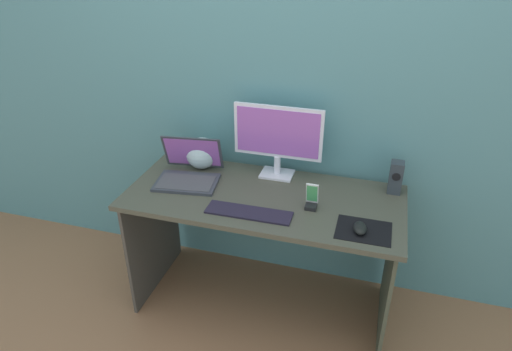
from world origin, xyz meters
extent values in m
plane|color=#906243|center=(0.00, 0.00, 0.00)|extent=(8.00, 8.00, 0.00)
cube|color=teal|center=(0.00, 0.37, 1.25)|extent=(6.00, 0.04, 2.50)
cube|color=#47473A|center=(0.00, 0.00, 0.72)|extent=(1.44, 0.64, 0.03)
cube|color=#46413C|center=(-0.68, 0.00, 0.35)|extent=(0.02, 0.60, 0.71)
cube|color=#444A39|center=(0.68, 0.00, 0.35)|extent=(0.02, 0.60, 0.71)
cube|color=white|center=(0.01, 0.24, 0.74)|extent=(0.18, 0.14, 0.01)
cylinder|color=white|center=(0.01, 0.24, 0.80)|extent=(0.04, 0.04, 0.10)
cube|color=white|center=(0.01, 0.24, 1.00)|extent=(0.49, 0.02, 0.29)
cube|color=#A559BF|center=(0.01, 0.23, 1.00)|extent=(0.45, 0.00, 0.26)
cube|color=#2F383F|center=(0.65, 0.23, 0.82)|extent=(0.07, 0.07, 0.17)
cylinder|color=black|center=(0.65, 0.19, 0.84)|extent=(0.04, 0.00, 0.04)
cube|color=#363A43|center=(-0.43, 0.00, 0.74)|extent=(0.36, 0.27, 0.02)
cube|color=#47474C|center=(-0.43, -0.01, 0.75)|extent=(0.32, 0.21, 0.00)
cube|color=#363A43|center=(-0.45, 0.15, 0.86)|extent=(0.34, 0.13, 0.21)
cube|color=#A559BF|center=(-0.45, 0.14, 0.86)|extent=(0.31, 0.11, 0.18)
sphere|color=silver|center=(-0.43, 0.21, 0.82)|extent=(0.18, 0.18, 0.18)
cube|color=#221C2E|center=(-0.02, -0.18, 0.74)|extent=(0.43, 0.12, 0.01)
cube|color=black|center=(0.52, -0.17, 0.74)|extent=(0.25, 0.20, 0.00)
ellipsoid|color=black|center=(0.51, -0.19, 0.76)|extent=(0.07, 0.11, 0.04)
cube|color=black|center=(0.26, -0.05, 0.75)|extent=(0.06, 0.05, 0.02)
cube|color=white|center=(0.26, -0.04, 0.81)|extent=(0.06, 0.04, 0.12)
cube|color=#4CB266|center=(0.26, -0.04, 0.82)|extent=(0.05, 0.03, 0.10)
camera|label=1|loc=(0.53, -1.93, 1.94)|focal=31.57mm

